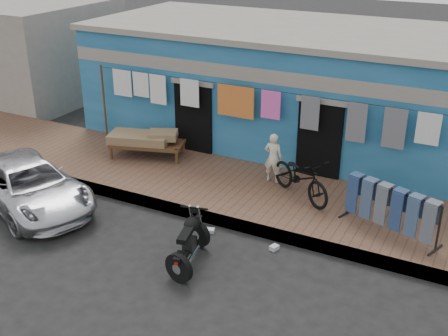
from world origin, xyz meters
TOP-DOWN VIEW (x-y plane):
  - ground at (0.00, 0.00)m, footprint 80.00×80.00m
  - sidewalk at (0.00, 3.00)m, footprint 28.00×3.00m
  - curb at (0.00, 1.55)m, footprint 28.00×0.10m
  - building at (-0.00, 6.99)m, footprint 12.20×5.20m
  - neighbor_left at (-11.00, 7.00)m, footprint 6.00×5.00m
  - clothesline at (-0.35, 4.25)m, footprint 10.06×0.06m
  - car at (-4.11, 0.34)m, footprint 4.30×3.05m
  - seated_person at (0.46, 3.65)m, footprint 0.45×0.32m
  - bicycle at (1.34, 3.15)m, footprint 1.95×1.56m
  - motorcycle at (0.28, 0.01)m, footprint 1.26×1.79m
  - charpoy at (-3.09, 3.56)m, footprint 2.52×2.05m
  - jeans_rack at (3.47, 2.52)m, footprint 2.40×1.74m
  - litter_a at (0.08, 1.20)m, footprint 0.22×0.19m
  - litter_b at (1.54, 1.20)m, footprint 0.18×0.21m
  - litter_c at (-0.13, 1.16)m, footprint 0.22×0.25m

SIDE VIEW (x-z plane):
  - ground at x=0.00m, z-range 0.00..0.00m
  - litter_a at x=0.08m, z-range 0.00..0.08m
  - litter_c at x=-0.13m, z-range 0.00..0.09m
  - litter_b at x=1.54m, z-range 0.00..0.09m
  - sidewalk at x=0.00m, z-range 0.00..0.25m
  - curb at x=0.00m, z-range 0.00..0.25m
  - motorcycle at x=0.28m, z-range 0.00..0.99m
  - car at x=-4.11m, z-range 0.00..1.11m
  - charpoy at x=-3.09m, z-range 0.25..0.92m
  - jeans_rack at x=3.47m, z-range 0.25..1.28m
  - seated_person at x=0.46m, z-range 0.25..1.47m
  - bicycle at x=1.34m, z-range 0.25..1.47m
  - building at x=0.00m, z-range 0.01..3.37m
  - neighbor_left at x=-11.00m, z-range 0.00..3.40m
  - clothesline at x=-0.35m, z-range 0.77..2.87m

